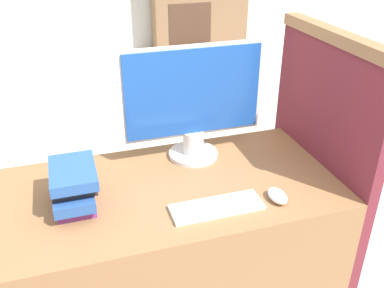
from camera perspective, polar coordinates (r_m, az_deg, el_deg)
name	(u,v)px	position (r m, az deg, el deg)	size (l,w,h in m)	color
desk	(172,257)	(2.01, -2.67, -14.80)	(1.38, 0.71, 0.77)	#8C603D
carrel_divider	(316,173)	(2.10, 16.23, -3.71)	(0.07, 0.77, 1.35)	maroon
monitor	(193,102)	(1.87, 0.16, 5.59)	(0.63, 0.23, 0.52)	silver
keyboard	(217,207)	(1.64, 3.31, -8.39)	(0.35, 0.12, 0.02)	white
mouse	(277,196)	(1.71, 11.33, -6.78)	(0.07, 0.11, 0.04)	white
book_stack	(73,186)	(1.68, -15.53, -5.36)	(0.17, 0.26, 0.17)	#7A3384
far_chair	(193,50)	(4.45, 0.15, 12.42)	(0.44, 0.44, 0.98)	#4C3323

